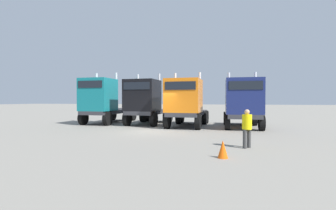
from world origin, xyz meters
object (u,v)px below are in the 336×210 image
semi_truck_teal (103,101)px  traffic_cone_near (223,149)px  semi_truck_orange (186,102)px  semi_truck_navy (243,102)px  visitor_in_hivis (247,126)px  semi_truck_black (145,101)px

semi_truck_teal → traffic_cone_near: size_ratio=10.18×
semi_truck_orange → semi_truck_navy: bearing=94.9°
semi_truck_orange → visitor_in_hivis: semi_truck_orange is taller
semi_truck_orange → semi_truck_navy: (4.07, 0.27, 0.01)m
semi_truck_teal → semi_truck_orange: semi_truck_teal is taller
visitor_in_hivis → traffic_cone_near: (-0.93, -2.11, -0.63)m
semi_truck_navy → traffic_cone_near: bearing=-9.0°
semi_truck_black → traffic_cone_near: (6.47, -10.34, -1.59)m
semi_truck_black → visitor_in_hivis: size_ratio=3.61×
semi_truck_orange → semi_truck_navy: semi_truck_orange is taller
semi_truck_orange → semi_truck_teal: bearing=-96.1°
semi_truck_black → visitor_in_hivis: (7.40, -8.23, -0.96)m
semi_truck_teal → semi_truck_navy: bearing=87.9°
semi_truck_teal → visitor_in_hivis: (11.18, -8.13, -1.02)m
semi_truck_black → traffic_cone_near: size_ratio=9.42×
semi_truck_orange → semi_truck_navy: 4.08m
semi_truck_black → visitor_in_hivis: bearing=43.8°
traffic_cone_near → semi_truck_navy: bearing=83.4°
semi_truck_teal → semi_truck_black: size_ratio=1.08×
semi_truck_black → semi_truck_navy: size_ratio=1.01×
semi_truck_black → traffic_cone_near: bearing=33.9°
semi_truck_navy → traffic_cone_near: size_ratio=9.37×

